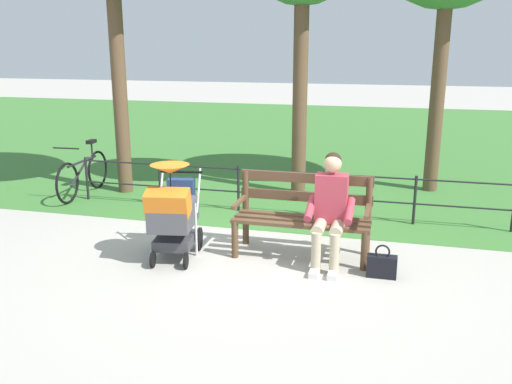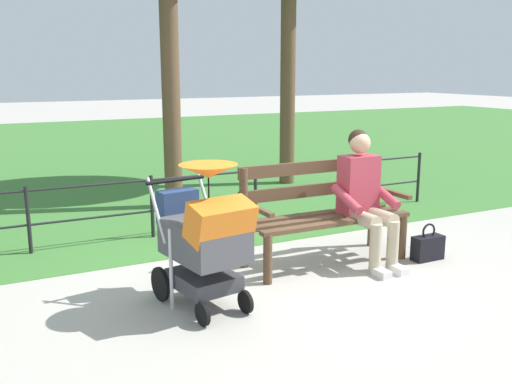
{
  "view_description": "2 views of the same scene",
  "coord_description": "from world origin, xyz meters",
  "px_view_note": "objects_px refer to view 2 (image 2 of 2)",
  "views": [
    {
      "loc": [
        -1.61,
        6.01,
        2.43
      ],
      "look_at": [
        -0.07,
        0.06,
        0.78
      ],
      "focal_mm": 38.39,
      "sensor_mm": 36.0,
      "label": 1
    },
    {
      "loc": [
        2.35,
        4.34,
        1.84
      ],
      "look_at": [
        0.2,
        0.06,
        0.8
      ],
      "focal_mm": 39.92,
      "sensor_mm": 36.0,
      "label": 2
    }
  ],
  "objects_px": {
    "park_bench": "(321,208)",
    "person_on_bench": "(365,194)",
    "stroller": "(205,235)",
    "handbag": "(428,247)"
  },
  "relations": [
    {
      "from": "person_on_bench",
      "to": "park_bench",
      "type": "bearing_deg",
      "value": -33.08
    },
    {
      "from": "park_bench",
      "to": "handbag",
      "type": "height_order",
      "value": "park_bench"
    },
    {
      "from": "park_bench",
      "to": "stroller",
      "type": "height_order",
      "value": "stroller"
    },
    {
      "from": "park_bench",
      "to": "person_on_bench",
      "type": "bearing_deg",
      "value": 146.92
    },
    {
      "from": "park_bench",
      "to": "person_on_bench",
      "type": "height_order",
      "value": "person_on_bench"
    },
    {
      "from": "stroller",
      "to": "handbag",
      "type": "xyz_separation_m",
      "value": [
        -2.37,
        -0.08,
        -0.47
      ]
    },
    {
      "from": "person_on_bench",
      "to": "handbag",
      "type": "relative_size",
      "value": 3.45
    },
    {
      "from": "person_on_bench",
      "to": "stroller",
      "type": "height_order",
      "value": "person_on_bench"
    },
    {
      "from": "park_bench",
      "to": "person_on_bench",
      "type": "relative_size",
      "value": 1.26
    },
    {
      "from": "handbag",
      "to": "stroller",
      "type": "bearing_deg",
      "value": 2.0
    }
  ]
}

